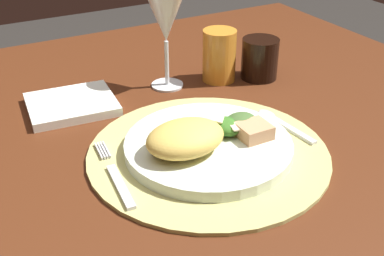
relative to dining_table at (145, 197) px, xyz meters
The scene contains 12 objects.
dining_table is the anchor object (origin of this frame).
placemat 0.18m from the dining_table, 59.32° to the right, with size 0.36×0.36×0.01m, color tan.
dinner_plate 0.19m from the dining_table, 59.32° to the right, with size 0.25×0.25×0.02m, color silver.
pasta_serving 0.21m from the dining_table, 80.07° to the right, with size 0.12×0.09×0.04m, color #E5C056.
salad_greens 0.22m from the dining_table, 41.83° to the right, with size 0.08×0.06×0.03m.
bread_piece 0.24m from the dining_table, 45.23° to the right, with size 0.05×0.04×0.02m, color tan.
fork 0.19m from the dining_table, 128.78° to the right, with size 0.03×0.17×0.00m.
spoon 0.26m from the dining_table, 21.89° to the right, with size 0.03×0.13×0.01m.
napkin 0.21m from the dining_table, 117.49° to the left, with size 0.15×0.13×0.02m, color white.
wine_glass 0.32m from the dining_table, 50.56° to the left, with size 0.07×0.07×0.18m.
amber_tumbler 0.30m from the dining_table, 28.81° to the left, with size 0.06×0.06×0.10m, color orange.
dark_tumbler 0.35m from the dining_table, 17.14° to the left, with size 0.07×0.07×0.08m, color black.
Camera 1 is at (-0.25, -0.63, 1.10)m, focal length 45.84 mm.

